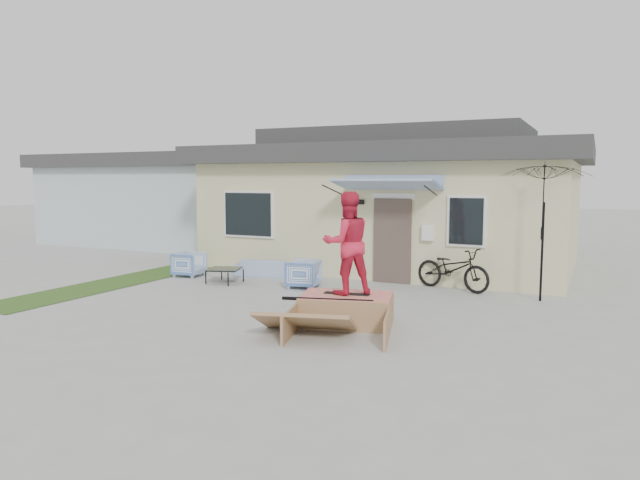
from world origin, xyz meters
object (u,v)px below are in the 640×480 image
at_px(skate_ramp, 346,310).
at_px(armchair_left, 189,263).
at_px(skater, 347,241).
at_px(coffee_table, 225,276).
at_px(bicycle, 453,264).
at_px(skateboard, 347,293).
at_px(armchair_right, 303,272).
at_px(loveseat, 265,265).
at_px(patio_umbrella, 543,219).

bearing_deg(skate_ramp, armchair_left, 138.47).
bearing_deg(skater, coffee_table, -69.63).
relative_size(bicycle, skateboard, 2.31).
xyz_separation_m(armchair_left, armchair_right, (3.46, -0.10, 0.01)).
height_order(loveseat, armchair_right, armchair_right).
bearing_deg(patio_umbrella, skate_ramp, -129.27).
bearing_deg(armchair_left, skater, -122.37).
height_order(skate_ramp, skater, skater).
bearing_deg(skate_ramp, coffee_table, 135.37).
bearing_deg(skater, armchair_left, -66.61).
xyz_separation_m(armchair_right, bicycle, (3.27, 1.27, 0.24)).
xyz_separation_m(armchair_left, coffee_table, (1.41, -0.40, -0.18)).
relative_size(skate_ramp, skateboard, 2.56).
relative_size(bicycle, patio_umbrella, 0.83).
relative_size(armchair_right, coffee_table, 1.00).
bearing_deg(bicycle, loveseat, 111.88).
height_order(coffee_table, skate_ramp, skate_ramp).
xyz_separation_m(skate_ramp, skater, (-0.01, 0.05, 1.22)).
distance_m(armchair_left, bicycle, 6.83).
bearing_deg(armchair_right, coffee_table, -90.98).
xyz_separation_m(armchair_right, skateboard, (2.28, -2.68, 0.18)).
distance_m(armchair_right, bicycle, 3.51).
bearing_deg(armchair_left, coffee_table, -112.15).
distance_m(armchair_left, coffee_table, 1.48).
distance_m(coffee_table, skate_ramp, 4.97).
relative_size(armchair_left, coffee_table, 0.97).
bearing_deg(coffee_table, armchair_right, 8.27).
xyz_separation_m(coffee_table, skater, (4.32, -2.38, 1.30)).
xyz_separation_m(loveseat, armchair_left, (-1.78, -0.92, 0.05)).
height_order(armchair_right, skater, skater).
bearing_deg(skater, bicycle, -144.85).
bearing_deg(armchair_left, patio_umbrella, -91.48).
height_order(bicycle, skater, skater).
relative_size(coffee_table, bicycle, 0.39).
distance_m(coffee_table, skateboard, 4.95).
bearing_deg(loveseat, skateboard, 121.40).
relative_size(loveseat, coffee_table, 2.12).
distance_m(armchair_left, skater, 6.47).
distance_m(loveseat, bicycle, 4.96).
bearing_deg(coffee_table, bicycle, 16.39).
bearing_deg(patio_umbrella, armchair_left, -174.97).
relative_size(loveseat, armchair_right, 2.12).
relative_size(armchair_right, skateboard, 0.90).
xyz_separation_m(bicycle, patio_umbrella, (1.96, -0.40, 1.14)).
bearing_deg(armchair_right, skater, 31.08).
bearing_deg(skateboard, coffee_table, 142.38).
bearing_deg(coffee_table, patio_umbrella, 9.06).
distance_m(skateboard, skater, 0.93).
distance_m(loveseat, skate_ramp, 5.46).
bearing_deg(patio_umbrella, skater, -129.80).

